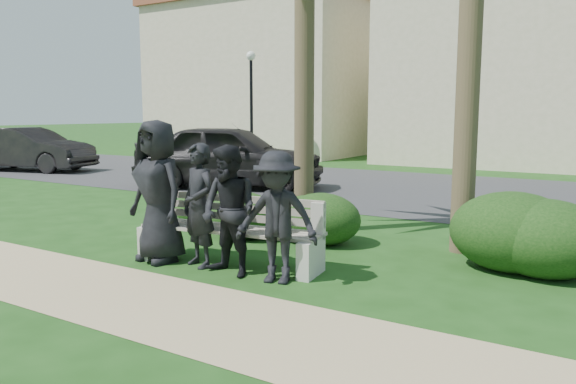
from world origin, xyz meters
name	(u,v)px	position (x,y,z in m)	size (l,w,h in m)	color
ground	(278,268)	(0.00, 0.00, 0.00)	(160.00, 160.00, 0.00)	#1A4112
footpath	(181,310)	(0.00, -1.80, 0.00)	(30.00, 1.60, 0.01)	tan
asphalt_street	(454,193)	(0.00, 8.00, 0.00)	(160.00, 8.00, 0.01)	#2D2D30
stucco_bldg_left	(272,78)	(-12.00, 18.00, 3.66)	(10.40, 8.40, 7.30)	beige
stucco_bldg_right	(503,69)	(-1.00, 18.00, 3.66)	(8.40, 8.40, 7.30)	beige
street_lamp	(251,87)	(-9.00, 12.00, 2.94)	(0.36, 0.36, 4.29)	black
park_bench	(230,235)	(-0.62, -0.18, 0.39)	(2.54, 0.91, 0.86)	gray
man_a	(158,191)	(-1.55, -0.52, 0.94)	(0.92, 0.60, 1.87)	black
man_b	(199,206)	(-0.91, -0.45, 0.79)	(0.58, 0.38, 1.59)	black
man_c	(229,211)	(-0.33, -0.56, 0.79)	(0.77, 0.60, 1.59)	black
man_d	(277,218)	(0.31, -0.50, 0.77)	(0.99, 0.57, 1.54)	black
hedge_a	(204,207)	(-2.49, 1.50, 0.35)	(1.08, 0.89, 0.70)	black
hedge_b	(242,214)	(-1.46, 1.21, 0.38)	(1.16, 0.96, 0.76)	black
hedge_c	(308,218)	(-0.44, 1.53, 0.37)	(1.13, 0.93, 0.73)	black
hedge_d	(322,217)	(-0.20, 1.52, 0.40)	(1.22, 1.00, 0.79)	black
hedge_e	(545,236)	(2.91, 1.46, 0.48)	(1.49, 1.23, 0.97)	black
hedge_f	(513,230)	(2.53, 1.53, 0.51)	(1.57, 1.30, 1.02)	black
car_a	(230,156)	(-5.31, 5.88, 0.84)	(1.98, 4.93, 1.68)	black
car_b	(30,149)	(-13.74, 5.70, 0.73)	(1.54, 4.41, 1.45)	black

